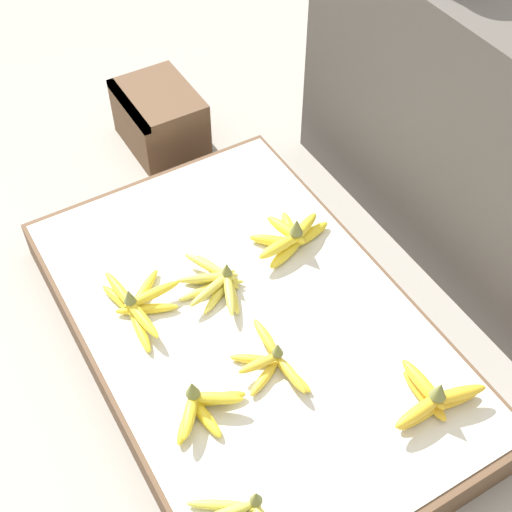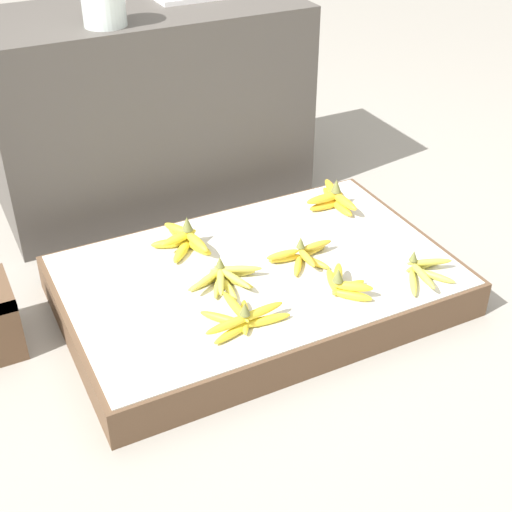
{
  "view_description": "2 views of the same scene",
  "coord_description": "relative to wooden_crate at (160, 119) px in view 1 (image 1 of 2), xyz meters",
  "views": [
    {
      "loc": [
        0.93,
        -0.53,
        1.59
      ],
      "look_at": [
        -0.05,
        0.05,
        0.29
      ],
      "focal_mm": 50.0,
      "sensor_mm": 36.0,
      "label": 1
    },
    {
      "loc": [
        -0.84,
        -1.67,
        1.43
      ],
      "look_at": [
        -0.0,
        0.01,
        0.17
      ],
      "focal_mm": 50.0,
      "sensor_mm": 36.0,
      "label": 2
    }
  ],
  "objects": [
    {
      "name": "banana_bunch_front_midright",
      "position": [
        1.06,
        -0.39,
        0.05
      ],
      "size": [
        0.13,
        0.21,
        0.1
      ],
      "color": "yellow",
      "rests_on": "display_platform"
    },
    {
      "name": "banana_bunch_back_right",
      "position": [
        1.31,
        0.07,
        0.06
      ],
      "size": [
        0.17,
        0.25,
        0.11
      ],
      "color": "gold",
      "rests_on": "display_platform"
    },
    {
      "name": "banana_bunch_back_midleft",
      "position": [
        0.72,
        0.06,
        0.06
      ],
      "size": [
        0.18,
        0.25,
        0.11
      ],
      "color": "yellow",
      "rests_on": "display_platform"
    },
    {
      "name": "banana_bunch_middle_midleft",
      "position": [
        0.75,
        -0.19,
        0.05
      ],
      "size": [
        0.25,
        0.18,
        0.08
      ],
      "color": "#DBCC4C",
      "rests_on": "display_platform"
    },
    {
      "name": "banana_bunch_front_midleft",
      "position": [
        0.72,
        -0.39,
        0.05
      ],
      "size": [
        0.27,
        0.18,
        0.09
      ],
      "color": "yellow",
      "rests_on": "display_platform"
    },
    {
      "name": "display_platform",
      "position": [
        0.88,
        -0.16,
        -0.04
      ],
      "size": [
        1.24,
        0.79,
        0.13
      ],
      "color": "brown",
      "rests_on": "ground_plane"
    },
    {
      "name": "back_vendor_table",
      "position": [
        0.83,
        0.68,
        0.27
      ],
      "size": [
        1.18,
        0.55,
        0.75
      ],
      "color": "#4C4742",
      "rests_on": "ground_plane"
    },
    {
      "name": "banana_bunch_middle_midright",
      "position": [
        1.03,
        -0.19,
        0.05
      ],
      "size": [
        0.24,
        0.14,
        0.08
      ],
      "color": "gold",
      "rests_on": "display_platform"
    },
    {
      "name": "wooden_crate",
      "position": [
        0.0,
        0.0,
        0.0
      ],
      "size": [
        0.3,
        0.23,
        0.21
      ],
      "color": "brown",
      "rests_on": "ground_plane"
    },
    {
      "name": "ground_plane",
      "position": [
        0.88,
        -0.16,
        -0.1
      ],
      "size": [
        10.0,
        10.0,
        0.0
      ],
      "primitive_type": "plane",
      "color": "gray"
    }
  ]
}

